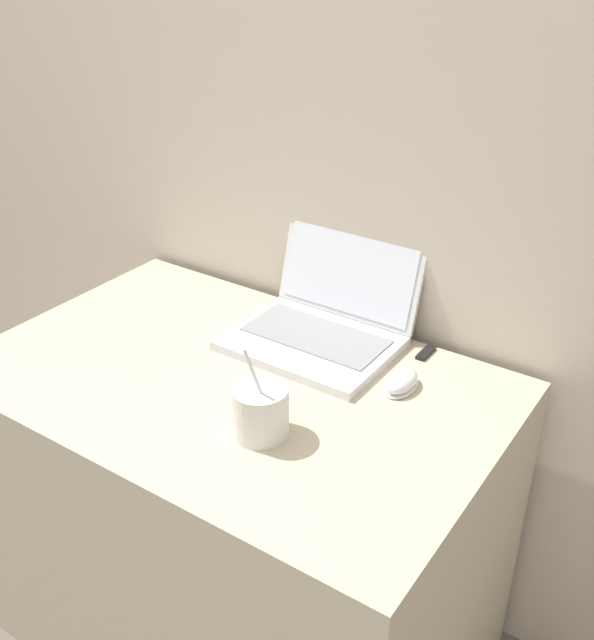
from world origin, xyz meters
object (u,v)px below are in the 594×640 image
Objects in this scene: usb_stick at (426,353)px; laptop at (326,314)px; computer_mouse at (402,382)px; drink_cup at (260,410)px.

laptop is at bearing -165.95° from usb_stick.
usb_stick is at bearing 14.05° from laptop.
laptop is 3.65× the size of computer_mouse.
drink_cup is at bearing -106.98° from usb_stick.
computer_mouse is (0.23, -0.09, -0.04)m from laptop.
usb_stick is (-0.02, 0.14, -0.01)m from computer_mouse.
laptop is 1.88× the size of drink_cup.
laptop is 0.23m from usb_stick.
usb_stick is at bearing 96.56° from computer_mouse.
computer_mouse is 1.56× the size of usb_stick.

